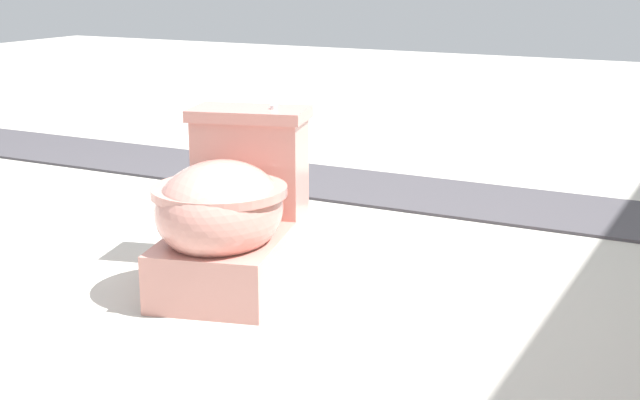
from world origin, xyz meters
TOP-DOWN VIEW (x-y plane):
  - ground_plane at (0.00, 0.00)m, footprint 14.00×14.00m
  - gravel_strip at (-1.15, 0.50)m, footprint 0.56×8.00m
  - toilet at (0.12, 0.07)m, footprint 0.70×0.52m

SIDE VIEW (x-z plane):
  - ground_plane at x=0.00m, z-range 0.00..0.00m
  - gravel_strip at x=-1.15m, z-range 0.00..0.01m
  - toilet at x=0.12m, z-range -0.04..0.48m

